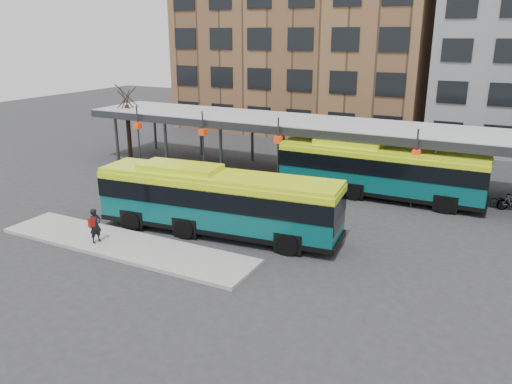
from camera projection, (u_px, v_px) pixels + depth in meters
name	position (u px, v px, depth m)	size (l,w,h in m)	color
ground	(250.00, 245.00, 24.91)	(120.00, 120.00, 0.00)	#28282B
boarding_island	(124.00, 245.00, 24.73)	(14.00, 3.00, 0.18)	gray
canopy	(336.00, 127.00, 34.66)	(40.00, 6.53, 4.80)	#999B9E
tree	(128.00, 128.00, 42.18)	(1.64, 1.64, 5.60)	black
building_brick	(307.00, 25.00, 53.05)	(26.00, 14.00, 22.00)	brown
bus_front	(217.00, 200.00, 25.92)	(13.11, 4.02, 3.56)	#06494B
bus_rear	(379.00, 169.00, 31.75)	(12.88, 2.97, 3.55)	#06494B
pedestrian	(95.00, 225.00, 24.59)	(0.55, 0.71, 1.75)	black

